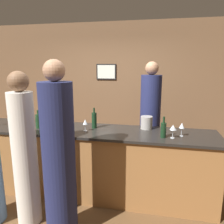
# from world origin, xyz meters

# --- Properties ---
(ground_plane) EXTENTS (14.00, 14.00, 0.00)m
(ground_plane) POSITION_xyz_m (0.00, 0.00, 0.00)
(ground_plane) COLOR brown
(back_wall) EXTENTS (8.00, 0.08, 2.80)m
(back_wall) POSITION_xyz_m (-0.00, 1.93, 1.40)
(back_wall) COLOR brown
(back_wall) RESTS_ON ground_plane
(bar_counter) EXTENTS (3.62, 0.72, 0.99)m
(bar_counter) POSITION_xyz_m (0.00, 0.00, 0.50)
(bar_counter) COLOR #996638
(bar_counter) RESTS_ON ground_plane
(bartender) EXTENTS (0.34, 0.34, 1.95)m
(bartender) POSITION_xyz_m (0.86, 0.75, 0.91)
(bartender) COLOR #1E234C
(bartender) RESTS_ON ground_plane
(guest_0) EXTENTS (0.35, 0.35, 1.95)m
(guest_0) POSITION_xyz_m (-0.04, -0.85, 0.91)
(guest_0) COLOR #1E234C
(guest_0) RESTS_ON ground_plane
(guest_2) EXTENTS (0.28, 0.28, 1.83)m
(guest_2) POSITION_xyz_m (-0.52, -0.75, 0.88)
(guest_2) COLOR silver
(guest_2) RESTS_ON ground_plane
(wine_bottle_0) EXTENTS (0.07, 0.07, 0.30)m
(wine_bottle_0) POSITION_xyz_m (0.08, 0.10, 1.11)
(wine_bottle_0) COLOR black
(wine_bottle_0) RESTS_ON bar_counter
(wine_bottle_1) EXTENTS (0.08, 0.08, 0.27)m
(wine_bottle_1) POSITION_xyz_m (-0.72, -0.07, 1.10)
(wine_bottle_1) COLOR #19381E
(wine_bottle_1) RESTS_ON bar_counter
(wine_bottle_2) EXTENTS (0.07, 0.07, 0.27)m
(wine_bottle_2) POSITION_xyz_m (1.06, -0.14, 1.09)
(wine_bottle_2) COLOR black
(wine_bottle_2) RESTS_ON bar_counter
(ice_bucket) EXTENTS (0.17, 0.17, 0.18)m
(ice_bucket) POSITION_xyz_m (0.83, 0.21, 1.08)
(ice_bucket) COLOR #9E9993
(ice_bucket) RESTS_ON bar_counter
(wine_glass_0) EXTENTS (0.08, 0.08, 0.18)m
(wine_glass_0) POSITION_xyz_m (-1.02, -0.09, 1.13)
(wine_glass_0) COLOR silver
(wine_glass_0) RESTS_ON bar_counter
(wine_glass_1) EXTENTS (0.07, 0.07, 0.17)m
(wine_glass_1) POSITION_xyz_m (0.00, -0.07, 1.12)
(wine_glass_1) COLOR silver
(wine_glass_1) RESTS_ON bar_counter
(wine_glass_3) EXTENTS (0.07, 0.07, 0.16)m
(wine_glass_3) POSITION_xyz_m (-0.25, -0.25, 1.12)
(wine_glass_3) COLOR silver
(wine_glass_3) RESTS_ON bar_counter
(wine_glass_4) EXTENTS (0.08, 0.08, 0.17)m
(wine_glass_4) POSITION_xyz_m (-0.16, -0.19, 1.12)
(wine_glass_4) COLOR silver
(wine_glass_4) RESTS_ON bar_counter
(wine_glass_5) EXTENTS (0.07, 0.07, 0.18)m
(wine_glass_5) POSITION_xyz_m (1.29, -0.04, 1.13)
(wine_glass_5) COLOR silver
(wine_glass_5) RESTS_ON bar_counter
(wine_glass_6) EXTENTS (0.08, 0.08, 0.17)m
(wine_glass_6) POSITION_xyz_m (1.18, -0.14, 1.13)
(wine_glass_6) COLOR silver
(wine_glass_6) RESTS_ON bar_counter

